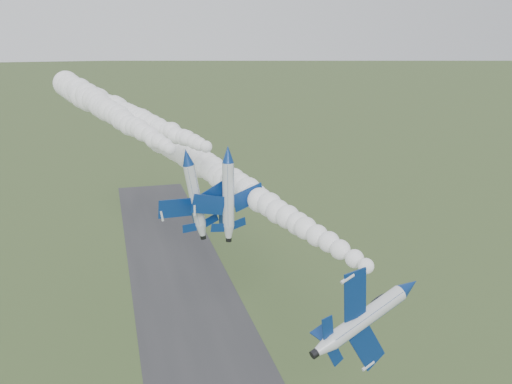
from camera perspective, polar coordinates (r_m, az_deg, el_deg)
runway at (r=106.88m, az=-4.42°, el=-17.99°), size 24.00×260.00×0.04m
jet_lead at (r=60.93m, az=15.10°, el=-9.14°), size 5.96×13.86×11.11m
smoke_trail_jet_lead at (r=92.74m, az=-2.67°, el=1.19°), size 27.94×74.61×5.81m
jet_pair_left at (r=79.51m, az=-6.90°, el=3.52°), size 11.65×13.78×3.80m
smoke_trail_jet_pair_left at (r=110.99m, az=-14.52°, el=7.90°), size 21.94×61.84×5.83m
jet_pair_right at (r=80.27m, az=-2.78°, el=3.82°), size 12.10×13.98×3.53m
smoke_trail_jet_pair_right at (r=108.75m, az=-11.76°, el=7.24°), size 23.43×56.07×5.27m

